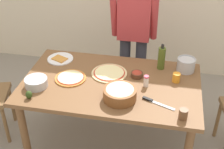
{
  "coord_description": "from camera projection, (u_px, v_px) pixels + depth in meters",
  "views": [
    {
      "loc": [
        0.46,
        -2.27,
        2.34
      ],
      "look_at": [
        0.0,
        0.05,
        0.81
      ],
      "focal_mm": 49.75,
      "sensor_mm": 36.0,
      "label": 1
    }
  ],
  "objects": [
    {
      "name": "avocado",
      "position": [
        29.0,
        95.0,
        2.58
      ],
      "size": [
        0.06,
        0.06,
        0.07
      ],
      "primitive_type": "ellipsoid",
      "color": "#2D4219",
      "rests_on": "dining_table"
    },
    {
      "name": "pizza_cooked_on_tray",
      "position": [
        71.0,
        78.0,
        2.84
      ],
      "size": [
        0.29,
        0.29,
        0.02
      ],
      "color": "#C67A33",
      "rests_on": "dining_table"
    },
    {
      "name": "popcorn_bowl",
      "position": [
        120.0,
        93.0,
        2.56
      ],
      "size": [
        0.28,
        0.28,
        0.11
      ],
      "color": "brown",
      "rests_on": "dining_table"
    },
    {
      "name": "ground",
      "position": [
        111.0,
        143.0,
        3.22
      ],
      "size": [
        8.0,
        8.0,
        0.0
      ],
      "primitive_type": "plane",
      "color": "gray"
    },
    {
      "name": "plate_with_slice",
      "position": [
        60.0,
        59.0,
        3.14
      ],
      "size": [
        0.26,
        0.26,
        0.02
      ],
      "color": "white",
      "rests_on": "dining_table"
    },
    {
      "name": "chef_knife",
      "position": [
        154.0,
        102.0,
        2.55
      ],
      "size": [
        0.28,
        0.13,
        0.02
      ],
      "color": "silver",
      "rests_on": "dining_table"
    },
    {
      "name": "salt_shaker",
      "position": [
        146.0,
        81.0,
        2.72
      ],
      "size": [
        0.04,
        0.04,
        0.11
      ],
      "color": "white",
      "rests_on": "dining_table"
    },
    {
      "name": "olive_oil_bottle",
      "position": [
        161.0,
        58.0,
        2.94
      ],
      "size": [
        0.07,
        0.07,
        0.26
      ],
      "color": "#47561E",
      "rests_on": "dining_table"
    },
    {
      "name": "dining_table",
      "position": [
        111.0,
        90.0,
        2.85
      ],
      "size": [
        1.6,
        0.96,
        0.76
      ],
      "color": "brown",
      "rests_on": "ground"
    },
    {
      "name": "pizza_raw_on_board",
      "position": [
        109.0,
        73.0,
        2.91
      ],
      "size": [
        0.34,
        0.34,
        0.02
      ],
      "color": "beige",
      "rests_on": "dining_table"
    },
    {
      "name": "cup_small_brown",
      "position": [
        183.0,
        114.0,
        2.36
      ],
      "size": [
        0.07,
        0.07,
        0.08
      ],
      "primitive_type": "cylinder",
      "color": "brown",
      "rests_on": "dining_table"
    },
    {
      "name": "small_sauce_bowl",
      "position": [
        137.0,
        74.0,
        2.86
      ],
      "size": [
        0.11,
        0.11,
        0.06
      ],
      "color": "#4C2D1E",
      "rests_on": "dining_table"
    },
    {
      "name": "steel_pot",
      "position": [
        186.0,
        65.0,
        2.93
      ],
      "size": [
        0.17,
        0.17,
        0.13
      ],
      "color": "#B7B7BC",
      "rests_on": "dining_table"
    },
    {
      "name": "cup_orange",
      "position": [
        176.0,
        78.0,
        2.79
      ],
      "size": [
        0.07,
        0.07,
        0.08
      ],
      "primitive_type": "cylinder",
      "color": "orange",
      "rests_on": "dining_table"
    },
    {
      "name": "mixing_bowl_steel",
      "position": [
        36.0,
        82.0,
        2.73
      ],
      "size": [
        0.2,
        0.2,
        0.08
      ],
      "color": "#B7B7BC",
      "rests_on": "dining_table"
    },
    {
      "name": "person_cook",
      "position": [
        134.0,
        30.0,
        3.31
      ],
      "size": [
        0.49,
        0.25,
        1.62
      ],
      "color": "#2D2D38",
      "rests_on": "ground"
    }
  ]
}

